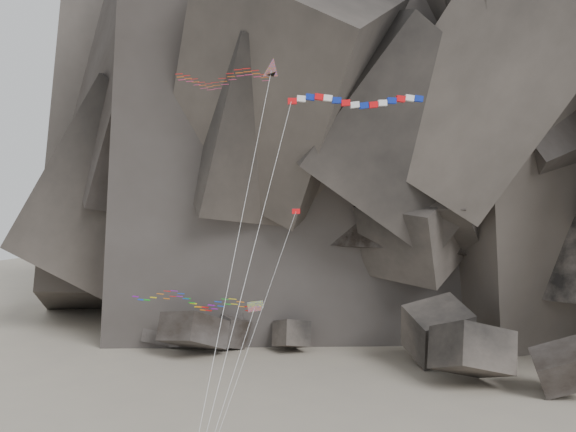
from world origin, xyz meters
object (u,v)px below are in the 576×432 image
(delta_kite, at_px, (218,78))
(pennant_kite, at_px, (277,265))
(parafoil_kite, at_px, (188,299))
(banner_kite, at_px, (354,103))

(delta_kite, height_order, pennant_kite, delta_kite)
(parafoil_kite, bearing_deg, banner_kite, -22.58)
(banner_kite, bearing_deg, pennant_kite, -157.51)
(banner_kite, relative_size, pennant_kite, 1.47)
(delta_kite, distance_m, parafoil_kite, 17.68)
(parafoil_kite, relative_size, pennant_kite, 0.97)
(parafoil_kite, bearing_deg, pennant_kite, -48.38)
(parafoil_kite, distance_m, pennant_kite, 10.19)
(delta_kite, relative_size, pennant_kite, 1.64)
(delta_kite, relative_size, banner_kite, 1.11)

